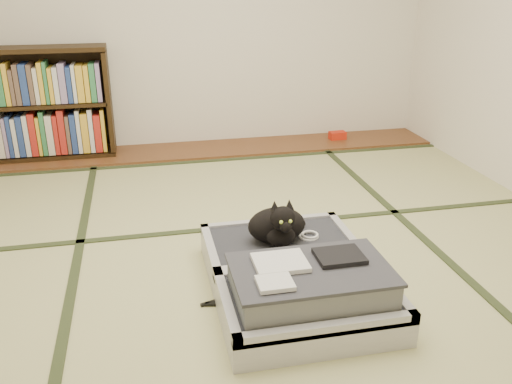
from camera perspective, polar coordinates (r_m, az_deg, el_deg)
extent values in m
plane|color=#C1C281|center=(3.05, 0.48, -6.88)|extent=(4.50, 4.50, 0.00)
cube|color=brown|center=(4.86, -4.71, 4.53)|extent=(4.00, 0.50, 0.02)
cube|color=red|center=(5.16, 8.57, 5.92)|extent=(0.15, 0.10, 0.07)
plane|color=silver|center=(4.89, -5.60, 18.82)|extent=(4.00, 0.00, 4.00)
cube|color=#2D381E|center=(3.02, -18.61, -8.41)|extent=(0.05, 4.50, 0.01)
cube|color=#2D381E|center=(3.38, 17.30, -4.76)|extent=(0.05, 4.50, 0.01)
cube|color=#2D381E|center=(3.39, -1.01, -3.60)|extent=(4.00, 0.05, 0.01)
cube|color=#2D381E|center=(4.58, -4.20, 3.34)|extent=(4.00, 0.05, 0.01)
cube|color=black|center=(4.78, -15.22, 9.24)|extent=(0.04, 0.29, 0.83)
cube|color=black|center=(4.97, -21.91, 3.59)|extent=(1.29, 0.29, 0.04)
cube|color=black|center=(4.78, -23.44, 13.61)|extent=(1.29, 0.29, 0.04)
cube|color=black|center=(4.86, -22.65, 8.48)|extent=(1.23, 0.29, 0.03)
cube|color=black|center=(4.99, -22.41, 8.87)|extent=(1.29, 0.02, 0.83)
cube|color=gray|center=(4.89, -22.31, 5.96)|extent=(1.16, 0.21, 0.35)
cube|color=gray|center=(4.80, -23.02, 10.62)|extent=(1.16, 0.21, 0.31)
cube|color=#B4B3B9|center=(2.50, 5.65, -12.30)|extent=(0.79, 0.53, 0.14)
cube|color=#303138|center=(2.48, 5.68, -11.61)|extent=(0.71, 0.44, 0.10)
cube|color=#B4B3B9|center=(2.27, 7.61, -14.11)|extent=(0.79, 0.04, 0.05)
cube|color=#B4B3B9|center=(2.66, 4.13, -8.11)|extent=(0.79, 0.04, 0.05)
cube|color=#B4B3B9|center=(2.39, -3.06, -11.96)|extent=(0.04, 0.53, 0.05)
cube|color=#B4B3B9|center=(2.59, 13.75, -9.67)|extent=(0.04, 0.53, 0.05)
cube|color=#B4B3B9|center=(2.93, 2.54, -6.62)|extent=(0.79, 0.53, 0.14)
cube|color=#303138|center=(2.91, 2.56, -6.01)|extent=(0.71, 0.44, 0.10)
cube|color=#B4B3B9|center=(2.69, 3.88, -7.67)|extent=(0.79, 0.04, 0.05)
cube|color=#B4B3B9|center=(3.11, 1.44, -3.33)|extent=(0.79, 0.04, 0.05)
cube|color=#B4B3B9|center=(2.83, -4.81, -6.07)|extent=(0.04, 0.53, 0.05)
cube|color=#B4B3B9|center=(3.01, 9.51, -4.58)|extent=(0.04, 0.53, 0.05)
cylinder|color=black|center=(2.67, 4.01, -7.79)|extent=(0.71, 0.03, 0.03)
cube|color=gray|center=(2.43, 5.77, -9.73)|extent=(0.67, 0.41, 0.14)
cube|color=#35373D|center=(2.39, 5.84, -8.13)|extent=(0.70, 0.43, 0.02)
cube|color=silver|center=(2.39, 2.57, -7.42)|extent=(0.23, 0.19, 0.02)
cube|color=black|center=(2.47, 8.78, -6.68)|extent=(0.21, 0.17, 0.02)
cube|color=silver|center=(2.24, 2.01, -9.55)|extent=(0.15, 0.13, 0.02)
cube|color=white|center=(2.25, 1.80, -16.49)|extent=(0.06, 0.01, 0.04)
cube|color=white|center=(2.29, 5.00, -16.29)|extent=(0.05, 0.01, 0.04)
cube|color=orange|center=(2.40, 13.76, -14.48)|extent=(0.05, 0.01, 0.04)
cube|color=#197F33|center=(2.36, 12.14, -14.40)|extent=(0.04, 0.01, 0.03)
ellipsoid|color=black|center=(2.85, 2.18, -3.51)|extent=(0.31, 0.20, 0.19)
ellipsoid|color=black|center=(2.78, 2.63, -4.69)|extent=(0.15, 0.11, 0.11)
ellipsoid|color=black|center=(2.70, 2.84, -2.79)|extent=(0.13, 0.12, 0.12)
sphere|color=black|center=(2.67, 3.13, -3.67)|extent=(0.06, 0.06, 0.06)
cone|color=black|center=(2.69, 1.97, -1.46)|extent=(0.05, 0.06, 0.06)
cone|color=black|center=(2.70, 3.53, -1.32)|extent=(0.05, 0.06, 0.06)
sphere|color=#A5BF33|center=(2.64, 2.67, -3.19)|extent=(0.02, 0.02, 0.02)
sphere|color=#A5BF33|center=(2.66, 3.64, -3.10)|extent=(0.02, 0.02, 0.02)
cylinder|color=black|center=(2.99, 3.68, -3.73)|extent=(0.19, 0.11, 0.03)
torus|color=white|center=(2.94, 5.55, -4.67)|extent=(0.11, 0.11, 0.01)
torus|color=white|center=(2.93, 5.69, -4.48)|extent=(0.09, 0.09, 0.01)
cube|color=black|center=(2.64, -0.55, -11.66)|extent=(0.43, 0.10, 0.01)
cube|color=black|center=(2.68, -3.64, -11.21)|extent=(0.21, 0.08, 0.01)
cube|color=black|center=(2.72, 1.92, -10.58)|extent=(0.14, 0.19, 0.01)
cylinder|color=black|center=(2.77, -1.20, -9.93)|extent=(0.04, 0.08, 0.01)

